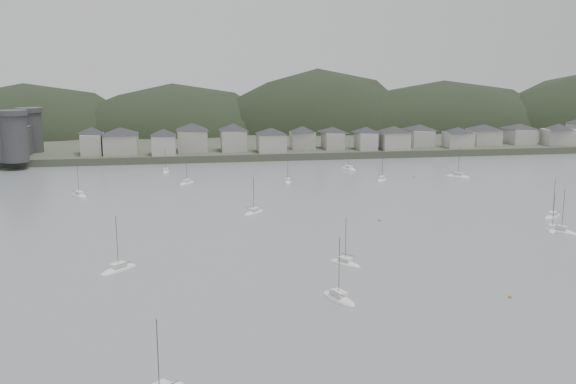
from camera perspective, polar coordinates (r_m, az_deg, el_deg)
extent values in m
plane|color=slate|center=(107.49, 6.77, -11.00)|extent=(900.00, 900.00, 0.00)
cube|color=#383D2D|center=(393.25, -5.35, 5.61)|extent=(900.00, 250.00, 3.00)
ellipsoid|color=black|center=(379.70, -21.99, 2.86)|extent=(138.98, 92.48, 81.13)
ellipsoid|color=black|center=(371.60, -10.04, 3.37)|extent=(132.08, 90.41, 79.74)
ellipsoid|color=black|center=(380.39, 2.58, 3.31)|extent=(133.88, 88.37, 101.41)
ellipsoid|color=black|center=(397.98, 13.42, 3.71)|extent=(165.81, 81.78, 82.55)
cylinder|color=#333335|center=(270.34, -23.12, 4.37)|extent=(10.00, 10.00, 18.00)
cylinder|color=#333335|center=(297.53, -21.88, 4.93)|extent=(10.00, 10.00, 17.00)
cube|color=#333335|center=(284.21, -22.43, 4.11)|extent=(3.50, 30.00, 12.00)
cube|color=gray|center=(281.57, -16.94, 4.07)|extent=(8.34, 12.91, 8.59)
pyramid|color=#25252A|center=(280.94, -17.01, 5.24)|extent=(15.78, 15.78, 3.01)
cube|color=gray|center=(279.68, -14.58, 4.13)|extent=(13.68, 13.35, 8.36)
pyramid|color=#25252A|center=(279.06, -14.64, 5.28)|extent=(20.07, 20.07, 2.93)
cube|color=#A2A099|center=(273.43, -10.96, 4.10)|extent=(9.78, 10.20, 8.08)
pyramid|color=#25252A|center=(272.81, -11.00, 5.23)|extent=(14.83, 14.83, 2.83)
cube|color=gray|center=(282.89, -8.47, 4.52)|extent=(12.59, 13.33, 9.09)
pyramid|color=#25252A|center=(282.23, -8.51, 5.76)|extent=(19.24, 19.24, 3.18)
cube|color=#A2A099|center=(282.25, -4.85, 4.57)|extent=(10.74, 12.17, 8.87)
pyramid|color=#25252A|center=(281.60, -4.87, 5.78)|extent=(17.01, 17.01, 3.10)
cube|color=gray|center=(277.56, -1.50, 4.37)|extent=(11.63, 12.09, 7.69)
pyramid|color=#25252A|center=(276.97, -1.50, 5.43)|extent=(17.61, 17.61, 2.69)
cube|color=gray|center=(288.56, 1.28, 4.61)|extent=(10.37, 9.35, 7.44)
pyramid|color=#25252A|center=(288.01, 1.29, 5.61)|extent=(14.65, 14.65, 2.60)
cube|color=gray|center=(289.05, 3.99, 4.58)|extent=(8.24, 12.20, 7.22)
pyramid|color=#25252A|center=(288.51, 4.00, 5.54)|extent=(15.17, 15.17, 2.53)
cube|color=#A2A099|center=(287.58, 6.93, 4.51)|extent=(8.06, 10.91, 7.46)
pyramid|color=#25252A|center=(287.03, 6.95, 5.51)|extent=(14.08, 14.08, 2.61)
cube|color=gray|center=(289.88, 9.36, 4.52)|extent=(11.73, 11.78, 7.66)
pyramid|color=#25252A|center=(289.32, 9.39, 5.53)|extent=(17.46, 17.46, 2.68)
cube|color=#A2A099|center=(304.49, 11.59, 4.73)|extent=(10.19, 13.02, 7.33)
pyramid|color=#25252A|center=(303.97, 11.62, 5.66)|extent=(17.23, 17.23, 2.57)
cube|color=#A2A099|center=(302.15, 14.83, 4.49)|extent=(11.70, 9.81, 6.88)
pyramid|color=#25252A|center=(301.66, 14.88, 5.36)|extent=(15.97, 15.97, 2.41)
cube|color=#A2A099|center=(317.29, 16.96, 4.70)|extent=(12.83, 12.48, 7.00)
pyramid|color=#25252A|center=(316.82, 17.01, 5.55)|extent=(18.79, 18.79, 2.45)
cube|color=#A2A099|center=(326.30, 19.82, 4.69)|extent=(11.07, 13.50, 6.97)
pyramid|color=#25252A|center=(325.84, 19.87, 5.51)|extent=(18.25, 18.25, 2.44)
cube|color=#A2A099|center=(327.53, 22.82, 4.53)|extent=(13.75, 9.12, 7.34)
pyramid|color=#25252A|center=(327.05, 22.88, 5.39)|extent=(16.97, 16.97, 2.57)
ellipsoid|color=white|center=(114.59, 4.51, -9.47)|extent=(6.00, 9.28, 1.77)
cube|color=silver|center=(114.17, 4.52, -8.92)|extent=(2.99, 3.61, 0.70)
cylinder|color=#3F3F42|center=(112.69, 4.55, -6.77)|extent=(0.12, 0.12, 11.08)
cylinder|color=#3F3F42|center=(112.50, 4.40, -8.93)|extent=(1.61, 3.73, 0.10)
ellipsoid|color=white|center=(133.74, -14.79, -6.74)|extent=(8.23, 8.24, 1.77)
cube|color=silver|center=(133.39, -14.82, -6.25)|extent=(3.56, 3.56, 0.70)
cylinder|color=#3F3F42|center=(132.13, -14.92, -4.40)|extent=(0.12, 0.12, 11.03)
cylinder|color=#3F3F42|center=(132.05, -14.39, -6.16)|extent=(2.87, 2.88, 0.10)
ellipsoid|color=white|center=(223.50, -8.95, 0.75)|extent=(6.61, 7.34, 1.50)
cube|color=silver|center=(223.31, -8.96, 1.02)|extent=(2.94, 3.08, 0.70)
cylinder|color=#3F3F42|center=(222.66, -8.99, 1.98)|extent=(0.12, 0.12, 9.39)
cylinder|color=#3F3F42|center=(224.24, -9.19, 1.20)|extent=(2.21, 2.68, 0.10)
ellipsoid|color=white|center=(133.86, 5.09, -6.37)|extent=(6.71, 7.58, 1.54)
cube|color=silver|center=(133.53, 5.10, -5.94)|extent=(3.00, 3.17, 0.70)
cylinder|color=#3F3F42|center=(132.43, 5.13, -4.33)|extent=(0.12, 0.12, 9.64)
cylinder|color=#3F3F42|center=(134.59, 5.34, -5.56)|extent=(2.22, 2.79, 0.10)
ellipsoid|color=white|center=(223.35, -0.02, 0.89)|extent=(3.35, 7.49, 1.44)
cube|color=silver|center=(223.17, -0.02, 1.14)|extent=(1.95, 2.74, 0.70)
cylinder|color=#3F3F42|center=(222.55, -0.02, 2.07)|extent=(0.12, 0.12, 9.03)
cylinder|color=#3F3F42|center=(224.29, -0.13, 1.34)|extent=(0.58, 3.23, 0.10)
ellipsoid|color=white|center=(241.45, 14.84, 1.30)|extent=(8.52, 7.56, 1.73)
cube|color=silver|center=(241.25, 14.85, 1.57)|extent=(3.56, 3.38, 0.70)
cylinder|color=#3F3F42|center=(240.57, 14.91, 2.60)|extent=(0.12, 0.12, 10.84)
cylinder|color=#3F3F42|center=(239.79, 14.69, 1.66)|extent=(3.12, 2.50, 0.10)
ellipsoid|color=white|center=(251.29, 5.41, 2.02)|extent=(5.72, 9.31, 1.77)
cube|color=silver|center=(251.10, 5.41, 2.28)|extent=(2.90, 3.59, 0.70)
cylinder|color=#3F3F42|center=(250.43, 5.43, 3.30)|extent=(0.12, 0.12, 11.09)
cylinder|color=#3F3F42|center=(252.58, 5.45, 2.46)|extent=(1.47, 3.78, 0.10)
ellipsoid|color=white|center=(248.66, -10.77, 1.76)|extent=(2.78, 7.45, 1.46)
cube|color=silver|center=(248.50, -10.78, 2.00)|extent=(1.76, 2.66, 0.70)
cylinder|color=#3F3F42|center=(247.93, -10.81, 2.84)|extent=(0.12, 0.12, 9.15)
cylinder|color=#3F3F42|center=(247.11, -10.78, 2.08)|extent=(0.30, 3.30, 0.10)
ellipsoid|color=white|center=(171.45, 23.07, -3.28)|extent=(6.46, 8.65, 1.68)
cube|color=silver|center=(171.18, 23.10, -2.92)|extent=(3.05, 3.47, 0.70)
cylinder|color=#3F3F42|center=(170.25, 23.21, -1.52)|extent=(0.12, 0.12, 10.51)
cylinder|color=#3F3F42|center=(169.59, 23.14, -2.86)|extent=(1.94, 3.35, 0.10)
ellipsoid|color=white|center=(186.96, 22.40, -2.07)|extent=(8.14, 6.70, 1.62)
cube|color=silver|center=(186.72, 22.42, -1.74)|extent=(3.34, 3.07, 0.70)
cylinder|color=#3F3F42|center=(185.89, 22.52, -0.51)|extent=(0.12, 0.12, 10.11)
cylinder|color=#3F3F42|center=(186.57, 22.88, -1.61)|extent=(3.06, 2.13, 0.10)
ellipsoid|color=white|center=(210.56, -18.03, -0.33)|extent=(6.92, 8.05, 1.62)
cube|color=silver|center=(210.35, -18.05, -0.03)|extent=(3.12, 3.34, 0.70)
cylinder|color=#3F3F42|center=(209.61, -18.12, 1.07)|extent=(0.12, 0.12, 10.13)
cylinder|color=#3F3F42|center=(209.24, -18.34, 0.04)|extent=(2.26, 2.99, 0.10)
ellipsoid|color=white|center=(229.41, 8.34, 1.05)|extent=(6.44, 7.75, 1.54)
cube|color=silver|center=(229.22, 8.35, 1.31)|extent=(2.94, 3.19, 0.70)
cylinder|color=#3F3F42|center=(228.58, 8.38, 2.27)|extent=(0.12, 0.12, 9.65)
cylinder|color=#3F3F42|center=(229.96, 8.08, 1.49)|extent=(2.07, 2.91, 0.10)
ellipsoid|color=white|center=(177.67, -3.05, -1.88)|extent=(7.41, 7.38, 1.58)
cube|color=silver|center=(177.42, -3.05, -1.54)|extent=(3.19, 3.19, 0.70)
cylinder|color=#3F3F42|center=(176.57, -3.07, -0.27)|extent=(0.12, 0.12, 9.90)
cylinder|color=#3F3F42|center=(178.16, -3.42, -1.30)|extent=(2.60, 2.58, 0.10)
ellipsoid|color=white|center=(172.37, 22.37, -3.15)|extent=(5.69, 7.23, 1.42)
cube|color=silver|center=(172.14, 22.40, -2.83)|extent=(2.64, 2.94, 0.70)
cylinder|color=#3F3F42|center=(171.34, 22.49, -1.67)|extent=(0.12, 0.12, 8.88)
cylinder|color=#3F3F42|center=(171.48, 22.79, -2.72)|extent=(1.78, 2.76, 0.10)
cylinder|color=#3F3F42|center=(83.32, -11.46, -14.16)|extent=(0.12, 0.12, 9.97)
sphere|color=#B3723B|center=(121.69, 19.09, -8.77)|extent=(0.70, 0.70, 0.70)
sphere|color=#B3723B|center=(237.05, 11.10, 1.31)|extent=(0.70, 0.70, 0.70)
sphere|color=#B3723B|center=(170.87, 8.10, -2.48)|extent=(0.70, 0.70, 0.70)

